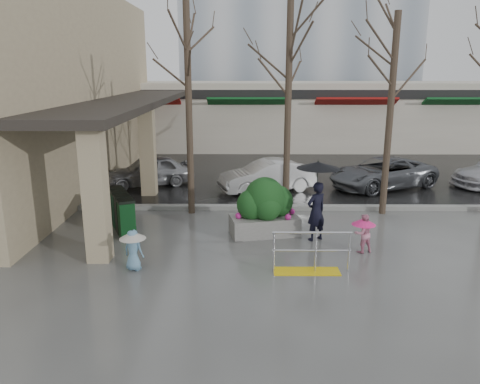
{
  "coord_description": "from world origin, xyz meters",
  "views": [
    {
      "loc": [
        -0.23,
        -11.66,
        4.73
      ],
      "look_at": [
        -0.33,
        1.44,
        1.3
      ],
      "focal_mm": 35.0,
      "sensor_mm": 36.0,
      "label": 1
    }
  ],
  "objects_px": {
    "tree_midwest": "(289,53)",
    "tree_west": "(188,58)",
    "woman": "(317,194)",
    "news_boxes": "(121,211)",
    "planter": "(265,207)",
    "car_a": "(149,171)",
    "handrail": "(310,257)",
    "car_c": "(383,173)",
    "tree_mideast": "(394,66)",
    "child_blue": "(133,245)",
    "child_pink": "(363,230)",
    "car_b": "(267,176)"
  },
  "relations": [
    {
      "from": "planter",
      "to": "woman",
      "type": "bearing_deg",
      "value": -18.76
    },
    {
      "from": "child_blue",
      "to": "planter",
      "type": "xyz_separation_m",
      "value": [
        3.3,
        2.59,
        0.2
      ]
    },
    {
      "from": "child_blue",
      "to": "news_boxes",
      "type": "distance_m",
      "value": 3.15
    },
    {
      "from": "car_c",
      "to": "woman",
      "type": "bearing_deg",
      "value": -55.72
    },
    {
      "from": "tree_west",
      "to": "tree_mideast",
      "type": "distance_m",
      "value": 6.5
    },
    {
      "from": "tree_mideast",
      "to": "car_c",
      "type": "bearing_deg",
      "value": 74.4
    },
    {
      "from": "handrail",
      "to": "car_c",
      "type": "relative_size",
      "value": 0.42
    },
    {
      "from": "tree_midwest",
      "to": "car_c",
      "type": "xyz_separation_m",
      "value": [
        4.29,
        3.55,
        -4.6
      ]
    },
    {
      "from": "child_pink",
      "to": "planter",
      "type": "bearing_deg",
      "value": -46.86
    },
    {
      "from": "woman",
      "to": "car_c",
      "type": "xyz_separation_m",
      "value": [
        3.66,
        6.15,
        -0.72
      ]
    },
    {
      "from": "child_blue",
      "to": "news_boxes",
      "type": "xyz_separation_m",
      "value": [
        -1.04,
        2.97,
        -0.05
      ]
    },
    {
      "from": "planter",
      "to": "car_b",
      "type": "height_order",
      "value": "planter"
    },
    {
      "from": "handrail",
      "to": "car_c",
      "type": "xyz_separation_m",
      "value": [
        4.13,
        8.35,
        0.25
      ]
    },
    {
      "from": "child_blue",
      "to": "car_c",
      "type": "height_order",
      "value": "car_c"
    },
    {
      "from": "woman",
      "to": "planter",
      "type": "distance_m",
      "value": 1.6
    },
    {
      "from": "tree_midwest",
      "to": "woman",
      "type": "height_order",
      "value": "tree_midwest"
    },
    {
      "from": "car_a",
      "to": "car_c",
      "type": "height_order",
      "value": "same"
    },
    {
      "from": "tree_midwest",
      "to": "tree_west",
      "type": "bearing_deg",
      "value": -180.0
    },
    {
      "from": "tree_midwest",
      "to": "tree_mideast",
      "type": "relative_size",
      "value": 1.08
    },
    {
      "from": "child_blue",
      "to": "car_a",
      "type": "xyz_separation_m",
      "value": [
        -1.31,
        8.57,
        -0.0
      ]
    },
    {
      "from": "handrail",
      "to": "news_boxes",
      "type": "bearing_deg",
      "value": 149.98
    },
    {
      "from": "handrail",
      "to": "child_pink",
      "type": "relative_size",
      "value": 1.8
    },
    {
      "from": "child_pink",
      "to": "child_blue",
      "type": "bearing_deg",
      "value": -6.53
    },
    {
      "from": "child_pink",
      "to": "tree_mideast",
      "type": "bearing_deg",
      "value": -131.83
    },
    {
      "from": "tree_midwest",
      "to": "car_b",
      "type": "height_order",
      "value": "tree_midwest"
    },
    {
      "from": "tree_mideast",
      "to": "tree_midwest",
      "type": "bearing_deg",
      "value": 180.0
    },
    {
      "from": "tree_midwest",
      "to": "news_boxes",
      "type": "xyz_separation_m",
      "value": [
        -5.13,
        -1.74,
        -4.66
      ]
    },
    {
      "from": "child_pink",
      "to": "child_blue",
      "type": "distance_m",
      "value": 5.97
    },
    {
      "from": "planter",
      "to": "car_a",
      "type": "relative_size",
      "value": 0.58
    },
    {
      "from": "tree_west",
      "to": "tree_mideast",
      "type": "relative_size",
      "value": 1.05
    },
    {
      "from": "woman",
      "to": "news_boxes",
      "type": "distance_m",
      "value": 5.88
    },
    {
      "from": "tree_west",
      "to": "child_pink",
      "type": "distance_m",
      "value": 7.54
    },
    {
      "from": "child_pink",
      "to": "car_c",
      "type": "bearing_deg",
      "value": -127.83
    },
    {
      "from": "tree_mideast",
      "to": "car_b",
      "type": "xyz_separation_m",
      "value": [
        -3.78,
        2.93,
        -4.23
      ]
    },
    {
      "from": "child_pink",
      "to": "car_b",
      "type": "relative_size",
      "value": 0.28
    },
    {
      "from": "handrail",
      "to": "child_pink",
      "type": "height_order",
      "value": "child_pink"
    },
    {
      "from": "child_blue",
      "to": "car_a",
      "type": "distance_m",
      "value": 8.67
    },
    {
      "from": "tree_midwest",
      "to": "planter",
      "type": "bearing_deg",
      "value": -110.65
    },
    {
      "from": "tree_mideast",
      "to": "child_pink",
      "type": "relative_size",
      "value": 6.16
    },
    {
      "from": "tree_midwest",
      "to": "tree_mideast",
      "type": "xyz_separation_m",
      "value": [
        3.3,
        -0.0,
        -0.37
      ]
    },
    {
      "from": "woman",
      "to": "news_boxes",
      "type": "height_order",
      "value": "woman"
    },
    {
      "from": "child_blue",
      "to": "car_c",
      "type": "relative_size",
      "value": 0.23
    },
    {
      "from": "child_blue",
      "to": "car_b",
      "type": "relative_size",
      "value": 0.27
    },
    {
      "from": "tree_mideast",
      "to": "tree_west",
      "type": "bearing_deg",
      "value": -180.0
    },
    {
      "from": "child_pink",
      "to": "handrail",
      "type": "bearing_deg",
      "value": 20.84
    },
    {
      "from": "tree_west",
      "to": "car_c",
      "type": "distance_m",
      "value": 9.41
    },
    {
      "from": "handrail",
      "to": "tree_mideast",
      "type": "distance_m",
      "value": 7.28
    },
    {
      "from": "child_pink",
      "to": "news_boxes",
      "type": "bearing_deg",
      "value": -32.53
    },
    {
      "from": "tree_midwest",
      "to": "child_blue",
      "type": "relative_size",
      "value": 6.8
    },
    {
      "from": "planter",
      "to": "car_a",
      "type": "height_order",
      "value": "planter"
    }
  ]
}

